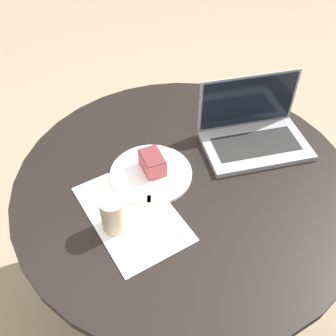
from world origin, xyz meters
TOP-DOWN VIEW (x-y plane):
  - ground_plane at (0.00, 0.00)m, footprint 12.00×12.00m
  - dining_table at (0.00, 0.00)m, footprint 1.06×1.06m
  - paper_document at (-0.10, 0.18)m, footprint 0.41×0.33m
  - plate at (0.04, 0.10)m, footprint 0.26×0.26m
  - cake_slice at (0.05, 0.09)m, footprint 0.10×0.08m
  - fork at (-0.01, 0.12)m, footprint 0.17×0.06m
  - coffee_glass at (-0.13, 0.24)m, footprint 0.07×0.07m
  - laptop at (0.11, -0.27)m, footprint 0.22×0.34m

SIDE VIEW (x-z plane):
  - ground_plane at x=0.00m, z-range 0.00..0.00m
  - dining_table at x=0.00m, z-range 0.21..0.95m
  - paper_document at x=-0.10m, z-range 0.74..0.75m
  - plate at x=0.04m, z-range 0.74..0.75m
  - fork at x=-0.01m, z-range 0.75..0.76m
  - laptop at x=0.11m, z-range 0.67..0.89m
  - cake_slice at x=0.05m, z-range 0.75..0.81m
  - coffee_glass at x=-0.13m, z-range 0.74..0.85m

